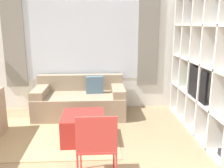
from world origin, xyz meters
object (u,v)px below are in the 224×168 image
Objects in this scene: folding_chair at (97,142)px; ottoman at (83,128)px; couch_main at (80,101)px; shelving_unit at (206,63)px.

ottoman is at bearing -78.87° from folding_chair.
folding_chair is (0.34, -2.27, 0.23)m from couch_main.
folding_chair reaches higher than couch_main.
shelving_unit is 2.33m from folding_chair.
shelving_unit reaches higher than ottoman.
shelving_unit is at bearing 7.45° from ottoman.
couch_main is at bearing 157.06° from shelving_unit.
couch_main is at bearing -81.38° from folding_chair.
folding_chair is at bearing -78.87° from ottoman.
folding_chair is (-1.77, -1.37, -0.65)m from shelving_unit.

